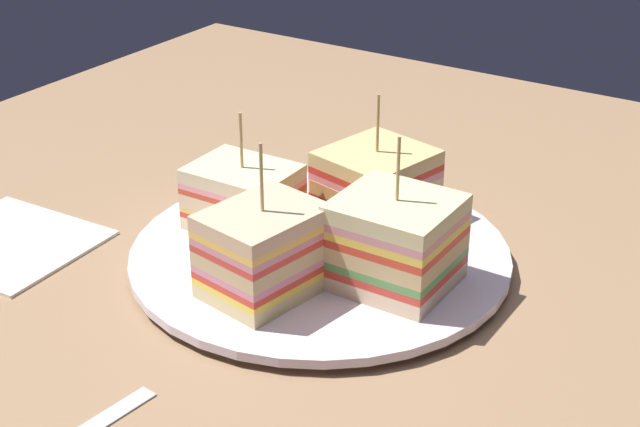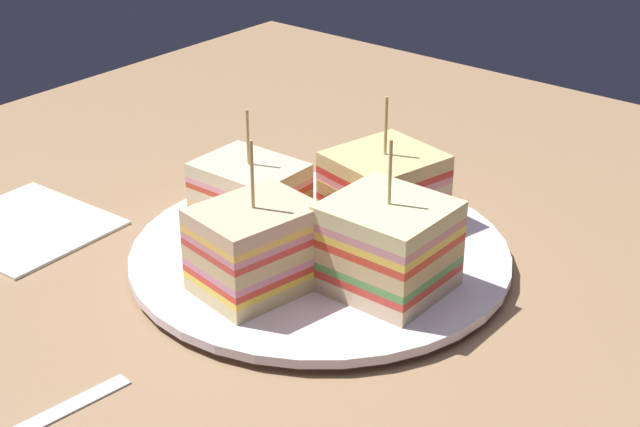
# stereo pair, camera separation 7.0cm
# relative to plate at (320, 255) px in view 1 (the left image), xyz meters

# --- Properties ---
(ground_plane) EXTENTS (0.96, 0.97, 0.02)m
(ground_plane) POSITION_rel_plate_xyz_m (0.00, 0.00, -0.02)
(ground_plane) COLOR #997553
(plate) EXTENTS (0.28, 0.28, 0.01)m
(plate) POSITION_rel_plate_xyz_m (0.00, 0.00, 0.00)
(plate) COLOR white
(plate) RESTS_ON ground_plane
(sandwich_wedge_0) EXTENTS (0.07, 0.09, 0.11)m
(sandwich_wedge_0) POSITION_rel_plate_xyz_m (-0.00, 0.07, 0.04)
(sandwich_wedge_0) COLOR beige
(sandwich_wedge_0) RESTS_ON plate
(sandwich_wedge_1) EXTENTS (0.08, 0.07, 0.11)m
(sandwich_wedge_1) POSITION_rel_plate_xyz_m (-0.07, 0.01, 0.04)
(sandwich_wedge_1) COLOR beige
(sandwich_wedge_1) RESTS_ON plate
(sandwich_wedge_2) EXTENTS (0.09, 0.09, 0.10)m
(sandwich_wedge_2) POSITION_rel_plate_xyz_m (-0.01, -0.07, 0.03)
(sandwich_wedge_2) COLOR beige
(sandwich_wedge_2) RESTS_ON plate
(sandwich_wedge_3) EXTENTS (0.08, 0.06, 0.09)m
(sandwich_wedge_3) POSITION_rel_plate_xyz_m (0.07, -0.00, 0.03)
(sandwich_wedge_3) COLOR beige
(sandwich_wedge_3) RESTS_ON plate
(chip_pile) EXTENTS (0.08, 0.07, 0.02)m
(chip_pile) POSITION_rel_plate_xyz_m (0.01, 0.01, 0.02)
(chip_pile) COLOR #EED57C
(chip_pile) RESTS_ON plate
(napkin) EXTENTS (0.13, 0.12, 0.01)m
(napkin) POSITION_rel_plate_xyz_m (0.22, 0.11, -0.00)
(napkin) COLOR white
(napkin) RESTS_ON ground_plane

